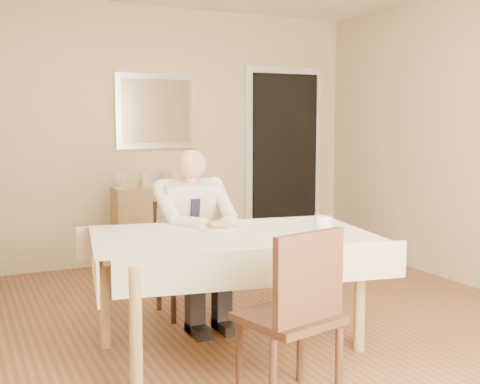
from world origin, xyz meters
name	(u,v)px	position (x,y,z in m)	size (l,w,h in m)	color
room	(263,144)	(0.00, 0.00, 1.30)	(5.00, 5.02, 2.60)	brown
doorway	(284,161)	(1.55, 2.46, 1.00)	(0.96, 0.07, 2.10)	beige
mirror	(157,111)	(0.07, 2.47, 1.55)	(0.86, 0.04, 0.76)	silver
dining_table	(231,246)	(-0.27, -0.10, 0.67)	(1.88, 1.30, 0.75)	olive
chair_far	(184,250)	(-0.27, 0.78, 0.47)	(0.42, 0.42, 0.85)	#3D2216
chair_near	(297,308)	(-0.31, -0.96, 0.52)	(0.53, 0.53, 0.93)	#3D2216
seated_man	(197,228)	(-0.27, 0.50, 0.69)	(0.48, 0.72, 1.24)	white
plate	(218,228)	(-0.29, 0.08, 0.76)	(0.26, 0.26, 0.02)	white
food	(218,224)	(-0.29, 0.08, 0.78)	(0.14, 0.14, 0.06)	olive
knife	(227,226)	(-0.25, 0.02, 0.78)	(0.01, 0.01, 0.13)	silver
fork	(216,227)	(-0.33, 0.02, 0.78)	(0.01, 0.01, 0.13)	silver
coffee_mug	(323,224)	(0.29, -0.29, 0.80)	(0.12, 0.12, 0.10)	white
sideboard	(164,225)	(0.07, 2.32, 0.40)	(1.00, 0.34, 0.80)	olive
photo_frame_left	(120,181)	(-0.37, 2.33, 0.87)	(0.10, 0.02, 0.14)	silver
photo_frame_center	(147,179)	(-0.08, 2.39, 0.87)	(0.10, 0.02, 0.14)	silver
photo_frame_right	(167,178)	(0.13, 2.36, 0.87)	(0.10, 0.02, 0.14)	silver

